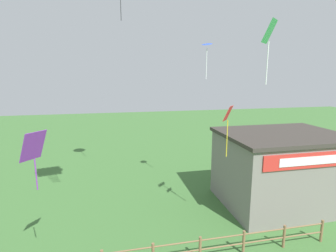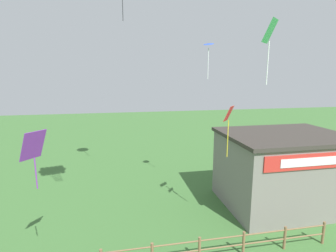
{
  "view_description": "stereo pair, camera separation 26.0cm",
  "coord_description": "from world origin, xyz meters",
  "views": [
    {
      "loc": [
        -2.77,
        -4.35,
        8.8
      ],
      "look_at": [
        0.0,
        8.31,
        6.31
      ],
      "focal_mm": 28.0,
      "sensor_mm": 36.0,
      "label": 1
    },
    {
      "loc": [
        -2.52,
        -4.4,
        8.8
      ],
      "look_at": [
        0.0,
        8.31,
        6.31
      ],
      "focal_mm": 28.0,
      "sensor_mm": 36.0,
      "label": 2
    }
  ],
  "objects": [
    {
      "name": "kite_green_diamond",
      "position": [
        4.34,
        6.75,
        10.47
      ],
      "size": [
        0.9,
        0.87,
        2.88
      ],
      "color": "green"
    },
    {
      "name": "seaside_building",
      "position": [
        8.44,
        10.74,
        2.53
      ],
      "size": [
        8.02,
        6.17,
        5.03
      ],
      "color": "slate",
      "rests_on": "ground_plane"
    },
    {
      "name": "kite_red_diamond",
      "position": [
        3.5,
        8.86,
        6.35
      ],
      "size": [
        0.73,
        0.76,
        2.89
      ],
      "color": "red"
    },
    {
      "name": "kite_purple_streamer",
      "position": [
        -5.83,
        6.52,
        5.95
      ],
      "size": [
        1.02,
        1.08,
        2.44
      ],
      "color": "purple"
    },
    {
      "name": "kite_blue_delta",
      "position": [
        3.63,
        12.77,
        10.69
      ],
      "size": [
        0.99,
        0.99,
        2.44
      ],
      "color": "blue"
    },
    {
      "name": "wooden_fence",
      "position": [
        -0.0,
        6.31,
        0.71
      ],
      "size": [
        16.15,
        0.14,
        1.25
      ],
      "color": "brown",
      "rests_on": "ground_plane"
    }
  ]
}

